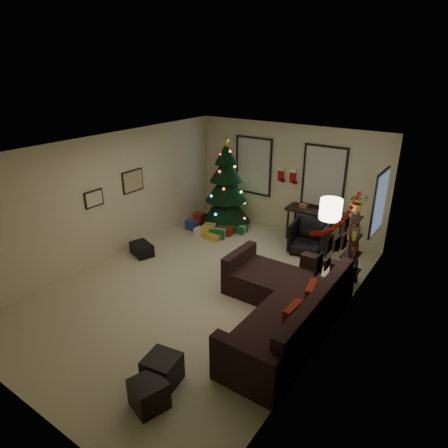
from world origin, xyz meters
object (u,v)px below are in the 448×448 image
at_px(desk, 317,214).
at_px(christmas_tree, 226,190).
at_px(sofa, 285,307).
at_px(bookshelf, 352,250).
at_px(desk_chair, 309,238).

bearing_deg(desk, christmas_tree, -170.83).
height_order(sofa, bookshelf, bookshelf).
xyz_separation_m(desk, bookshelf, (1.33, -1.56, 0.08)).
bearing_deg(bookshelf, christmas_tree, 162.21).
relative_size(christmas_tree, desk, 1.61).
bearing_deg(bookshelf, desk_chair, 143.23).
xyz_separation_m(sofa, desk_chair, (-0.73, 2.67, 0.07)).
distance_m(desk_chair, bookshelf, 1.58).
height_order(christmas_tree, desk_chair, christmas_tree).
height_order(christmas_tree, sofa, christmas_tree).
distance_m(christmas_tree, desk, 2.41).
relative_size(christmas_tree, bookshelf, 1.48).
height_order(desk, desk_chair, desk).
bearing_deg(sofa, bookshelf, 74.28).
height_order(sofa, desk_chair, sofa).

